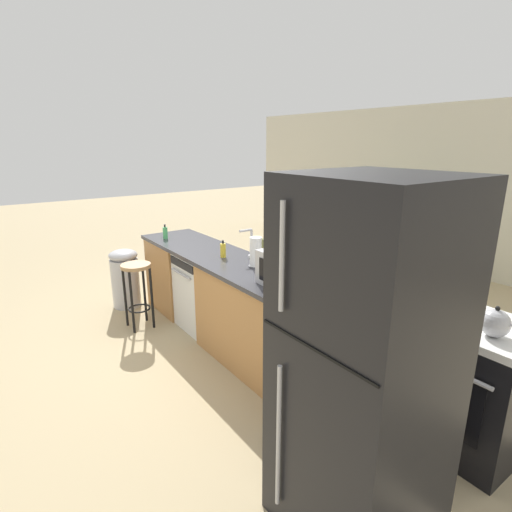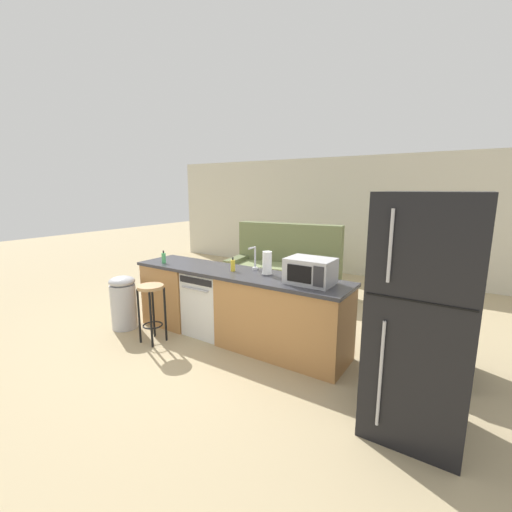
{
  "view_description": "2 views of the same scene",
  "coord_description": "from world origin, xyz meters",
  "px_view_note": "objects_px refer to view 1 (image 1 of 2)",
  "views": [
    {
      "loc": [
        3.44,
        -1.99,
        2.02
      ],
      "look_at": [
        0.3,
        0.27,
        0.91
      ],
      "focal_mm": 28.0,
      "sensor_mm": 36.0,
      "label": 1
    },
    {
      "loc": [
        2.65,
        -3.31,
        1.91
      ],
      "look_at": [
        0.25,
        0.31,
        1.05
      ],
      "focal_mm": 24.0,
      "sensor_mm": 36.0,
      "label": 2
    }
  ],
  "objects_px": {
    "stove_range": "(465,381)",
    "microwave": "(292,270)",
    "dishwasher": "(207,291)",
    "trash_bin": "(125,277)",
    "paper_towel_roll": "(256,253)",
    "soap_bottle": "(223,250)",
    "bar_stool": "(137,282)",
    "couch": "(338,260)",
    "kettle": "(495,323)",
    "refrigerator": "(364,369)",
    "dish_soap_bottle": "(165,233)"
  },
  "relations": [
    {
      "from": "refrigerator",
      "to": "soap_bottle",
      "type": "height_order",
      "value": "refrigerator"
    },
    {
      "from": "dishwasher",
      "to": "trash_bin",
      "type": "distance_m",
      "value": 1.25
    },
    {
      "from": "trash_bin",
      "to": "couch",
      "type": "distance_m",
      "value": 2.91
    },
    {
      "from": "stove_range",
      "to": "refrigerator",
      "type": "relative_size",
      "value": 0.48
    },
    {
      "from": "dish_soap_bottle",
      "to": "trash_bin",
      "type": "distance_m",
      "value": 0.82
    },
    {
      "from": "paper_towel_roll",
      "to": "couch",
      "type": "bearing_deg",
      "value": 113.19
    },
    {
      "from": "paper_towel_roll",
      "to": "couch",
      "type": "height_order",
      "value": "couch"
    },
    {
      "from": "kettle",
      "to": "dish_soap_bottle",
      "type": "bearing_deg",
      "value": -170.55
    },
    {
      "from": "dish_soap_bottle",
      "to": "paper_towel_roll",
      "type": "bearing_deg",
      "value": 8.51
    },
    {
      "from": "paper_towel_roll",
      "to": "kettle",
      "type": "relative_size",
      "value": 1.38
    },
    {
      "from": "couch",
      "to": "paper_towel_roll",
      "type": "bearing_deg",
      "value": -66.81
    },
    {
      "from": "paper_towel_roll",
      "to": "soap_bottle",
      "type": "xyz_separation_m",
      "value": [
        -0.45,
        -0.08,
        -0.07
      ]
    },
    {
      "from": "dish_soap_bottle",
      "to": "stove_range",
      "type": "bearing_deg",
      "value": 12.02
    },
    {
      "from": "dish_soap_bottle",
      "to": "microwave",
      "type": "bearing_deg",
      "value": 4.18
    },
    {
      "from": "refrigerator",
      "to": "trash_bin",
      "type": "xyz_separation_m",
      "value": [
        -3.71,
        -0.01,
        -0.57
      ]
    },
    {
      "from": "dishwasher",
      "to": "microwave",
      "type": "distance_m",
      "value": 1.54
    },
    {
      "from": "microwave",
      "to": "paper_towel_roll",
      "type": "distance_m",
      "value": 0.6
    },
    {
      "from": "refrigerator",
      "to": "dish_soap_bottle",
      "type": "height_order",
      "value": "refrigerator"
    },
    {
      "from": "dishwasher",
      "to": "soap_bottle",
      "type": "relative_size",
      "value": 4.77
    },
    {
      "from": "stove_range",
      "to": "paper_towel_roll",
      "type": "distance_m",
      "value": 1.93
    },
    {
      "from": "refrigerator",
      "to": "microwave",
      "type": "bearing_deg",
      "value": 155.19
    },
    {
      "from": "stove_range",
      "to": "refrigerator",
      "type": "xyz_separation_m",
      "value": [
        -0.0,
        -1.1,
        0.49
      ]
    },
    {
      "from": "microwave",
      "to": "kettle",
      "type": "bearing_deg",
      "value": 17.38
    },
    {
      "from": "soap_bottle",
      "to": "bar_stool",
      "type": "distance_m",
      "value": 1.11
    },
    {
      "from": "stove_range",
      "to": "trash_bin",
      "type": "distance_m",
      "value": 3.88
    },
    {
      "from": "dishwasher",
      "to": "trash_bin",
      "type": "bearing_deg",
      "value": -153.28
    },
    {
      "from": "dishwasher",
      "to": "refrigerator",
      "type": "relative_size",
      "value": 0.44
    },
    {
      "from": "soap_bottle",
      "to": "kettle",
      "type": "height_order",
      "value": "kettle"
    },
    {
      "from": "soap_bottle",
      "to": "couch",
      "type": "xyz_separation_m",
      "value": [
        -0.44,
        2.16,
        -0.58
      ]
    },
    {
      "from": "bar_stool",
      "to": "couch",
      "type": "bearing_deg",
      "value": 82.73
    },
    {
      "from": "soap_bottle",
      "to": "bar_stool",
      "type": "xyz_separation_m",
      "value": [
        -0.8,
        -0.63,
        -0.44
      ]
    },
    {
      "from": "stove_range",
      "to": "trash_bin",
      "type": "relative_size",
      "value": 1.22
    },
    {
      "from": "stove_range",
      "to": "microwave",
      "type": "height_order",
      "value": "microwave"
    },
    {
      "from": "microwave",
      "to": "soap_bottle",
      "type": "relative_size",
      "value": 2.84
    },
    {
      "from": "couch",
      "to": "microwave",
      "type": "bearing_deg",
      "value": -55.48
    },
    {
      "from": "paper_towel_roll",
      "to": "trash_bin",
      "type": "xyz_separation_m",
      "value": [
        -1.93,
        -0.63,
        -0.66
      ]
    },
    {
      "from": "microwave",
      "to": "trash_bin",
      "type": "distance_m",
      "value": 2.67
    },
    {
      "from": "microwave",
      "to": "paper_towel_roll",
      "type": "bearing_deg",
      "value": 172.86
    },
    {
      "from": "bar_stool",
      "to": "stove_range",
      "type": "bearing_deg",
      "value": 21.4
    },
    {
      "from": "microwave",
      "to": "soap_bottle",
      "type": "height_order",
      "value": "microwave"
    },
    {
      "from": "dishwasher",
      "to": "paper_towel_roll",
      "type": "bearing_deg",
      "value": 5.07
    },
    {
      "from": "refrigerator",
      "to": "dish_soap_bottle",
      "type": "xyz_separation_m",
      "value": [
        -3.31,
        0.39,
        0.03
      ]
    },
    {
      "from": "paper_towel_roll",
      "to": "dish_soap_bottle",
      "type": "distance_m",
      "value": 1.55
    },
    {
      "from": "kettle",
      "to": "bar_stool",
      "type": "bearing_deg",
      "value": -161.64
    },
    {
      "from": "microwave",
      "to": "trash_bin",
      "type": "bearing_deg",
      "value": -167.53
    },
    {
      "from": "dishwasher",
      "to": "paper_towel_roll",
      "type": "xyz_separation_m",
      "value": [
        0.82,
        0.07,
        0.62
      ]
    },
    {
      "from": "microwave",
      "to": "trash_bin",
      "type": "xyz_separation_m",
      "value": [
        -2.53,
        -0.56,
        -0.66
      ]
    },
    {
      "from": "stove_range",
      "to": "kettle",
      "type": "height_order",
      "value": "kettle"
    },
    {
      "from": "dishwasher",
      "to": "soap_bottle",
      "type": "bearing_deg",
      "value": -1.05
    },
    {
      "from": "dishwasher",
      "to": "bar_stool",
      "type": "bearing_deg",
      "value": -123.85
    }
  ]
}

